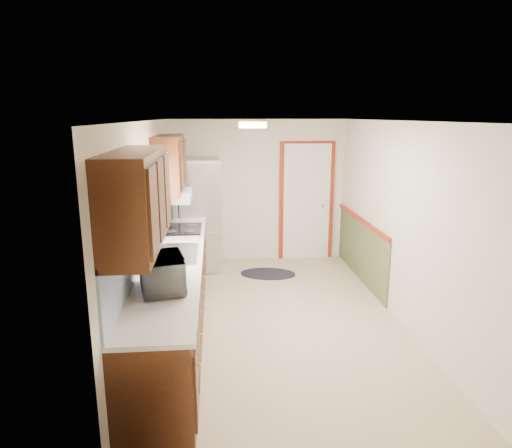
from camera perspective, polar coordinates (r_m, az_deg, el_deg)
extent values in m
cube|color=tan|center=(5.76, 2.50, -11.85)|extent=(3.20, 5.20, 0.12)
cube|color=white|center=(5.21, 2.77, 12.75)|extent=(3.20, 5.20, 0.12)
cube|color=silver|center=(7.80, 0.15, 4.14)|extent=(3.20, 0.10, 2.40)
cube|color=silver|center=(3.03, 9.13, -11.33)|extent=(3.20, 0.10, 2.40)
cube|color=silver|center=(5.37, -13.43, -0.51)|extent=(0.10, 5.20, 2.40)
cube|color=silver|center=(5.76, 17.59, 0.15)|extent=(0.10, 5.20, 2.40)
cube|color=#3A1C0D|center=(5.28, -10.18, -9.15)|extent=(0.60, 4.00, 0.90)
cube|color=silver|center=(5.12, -10.23, -4.29)|extent=(0.63, 4.00, 0.04)
cube|color=#577CD3|center=(5.08, -13.77, -1.16)|extent=(0.02, 4.00, 0.55)
cube|color=#3A1C0D|center=(3.67, -14.68, 3.01)|extent=(0.35, 1.40, 0.75)
cube|color=#3A1C0D|center=(6.32, -10.78, 7.43)|extent=(0.35, 1.20, 0.75)
cube|color=white|center=(5.09, -13.83, 3.54)|extent=(0.02, 1.00, 0.90)
cube|color=red|center=(5.04, -13.54, 7.48)|extent=(0.05, 1.12, 0.24)
cube|color=#B7B7BC|center=(5.21, -10.20, -3.70)|extent=(0.52, 0.82, 0.02)
cube|color=white|center=(6.43, -10.12, 3.51)|extent=(0.45, 0.60, 0.15)
cube|color=maroon|center=(7.93, 6.30, 2.74)|extent=(0.94, 0.05, 2.08)
cube|color=white|center=(7.90, 6.34, 2.70)|extent=(0.80, 0.04, 2.00)
cube|color=#46532F|center=(7.16, 12.98, -3.22)|extent=(0.02, 2.30, 0.90)
cube|color=maroon|center=(7.04, 13.07, 0.44)|extent=(0.04, 2.30, 0.06)
cylinder|color=#FFD88C|center=(4.98, -0.41, 12.28)|extent=(0.30, 0.30, 0.06)
imported|color=white|center=(4.16, -11.65, -5.59)|extent=(0.42, 0.60, 0.37)
cube|color=#B7B7BC|center=(7.39, -7.43, 1.14)|extent=(0.80, 0.75, 1.80)
cylinder|color=black|center=(7.04, -9.56, -0.30)|extent=(0.02, 0.02, 1.26)
ellipsoid|color=black|center=(7.30, 1.50, -6.23)|extent=(0.97, 0.72, 0.01)
cube|color=black|center=(6.29, -9.36, -0.63)|extent=(0.55, 0.66, 0.02)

